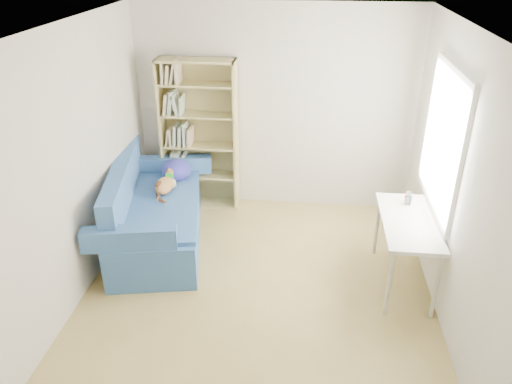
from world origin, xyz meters
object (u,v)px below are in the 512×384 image
Objects in this scene: desk at (408,227)px; pen_cup at (408,199)px; sofa at (154,213)px; bookshelf at (200,142)px.

pen_cup reaches higher than desk.
sofa is 2.85m from pen_cup.
sofa is at bearing 169.26° from desk.
bookshelf is 1.69× the size of desk.
sofa is at bearing -110.35° from bookshelf.
desk is at bearing -96.07° from pen_cup.
sofa is 1.17m from bookshelf.
sofa is 1.86× the size of desk.
pen_cup is (2.81, -0.18, 0.44)m from sofa.
desk is (2.77, -0.53, 0.31)m from sofa.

